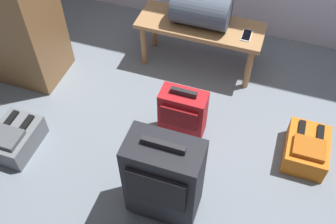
{
  "coord_description": "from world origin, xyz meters",
  "views": [
    {
      "loc": [
        0.32,
        -1.48,
        2.3
      ],
      "look_at": [
        -0.24,
        0.16,
        0.25
      ],
      "focal_mm": 41.56,
      "sensor_mm": 36.0,
      "label": 1
    }
  ],
  "objects": [
    {
      "name": "ground_plane",
      "position": [
        0.0,
        0.0,
        0.0
      ],
      "size": [
        6.6,
        6.6,
        0.0
      ],
      "primitive_type": "plane",
      "color": "slate"
    },
    {
      "name": "suitcase_upright_charcoal",
      "position": [
        -0.07,
        -0.4,
        0.36
      ],
      "size": [
        0.43,
        0.26,
        0.7
      ],
      "color": "black",
      "rests_on": "ground"
    },
    {
      "name": "suitcase_small_red",
      "position": [
        -0.14,
        0.2,
        0.24
      ],
      "size": [
        0.32,
        0.18,
        0.46
      ],
      "color": "red",
      "rests_on": "ground"
    },
    {
      "name": "bench",
      "position": [
        -0.24,
        0.96,
        0.36
      ],
      "size": [
        1.0,
        0.36,
        0.42
      ],
      "color": "#A87A4C",
      "rests_on": "ground"
    },
    {
      "name": "duffel_bag_slate",
      "position": [
        -0.24,
        0.96,
        0.56
      ],
      "size": [
        0.44,
        0.26,
        0.34
      ],
      "color": "#475160",
      "rests_on": "bench"
    },
    {
      "name": "backpack_grey",
      "position": [
        -1.23,
        -0.29,
        0.09
      ],
      "size": [
        0.28,
        0.38,
        0.21
      ],
      "color": "slate",
      "rests_on": "ground"
    },
    {
      "name": "cell_phone",
      "position": [
        0.13,
        0.94,
        0.43
      ],
      "size": [
        0.07,
        0.14,
        0.01
      ],
      "color": "silver",
      "rests_on": "bench"
    },
    {
      "name": "backpack_orange",
      "position": [
        0.73,
        0.28,
        0.09
      ],
      "size": [
        0.28,
        0.38,
        0.21
      ],
      "color": "orange",
      "rests_on": "ground"
    },
    {
      "name": "side_cabinet",
      "position": [
        -1.55,
        0.44,
        0.55
      ],
      "size": [
        0.56,
        0.44,
        1.1
      ],
      "color": "olive",
      "rests_on": "ground"
    }
  ]
}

